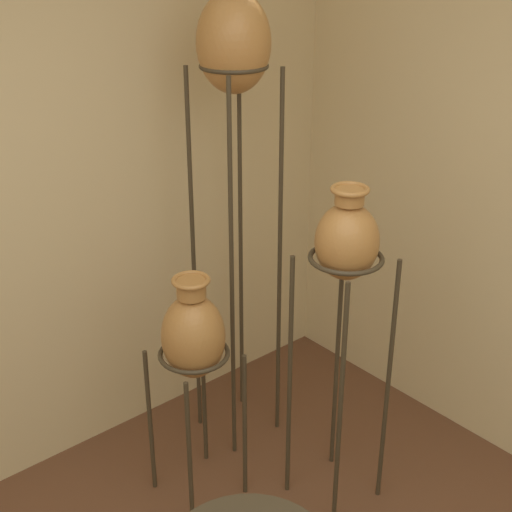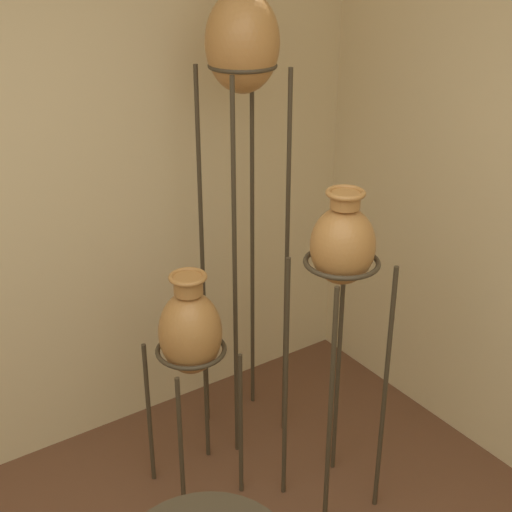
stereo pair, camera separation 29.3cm
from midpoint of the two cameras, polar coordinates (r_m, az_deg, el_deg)
name	(u,v)px [view 2 (the right image)]	position (r m, az deg, el deg)	size (l,w,h in m)	color
vase_stand_tall	(242,57)	(3.01, 1.79, 15.63)	(0.31, 0.31, 2.21)	#382D1E
vase_stand_medium	(342,257)	(2.74, 9.95, -0.15)	(0.31, 0.31, 1.47)	#382D1E
vase_stand_short	(190,335)	(2.97, -2.45, -6.40)	(0.32, 0.32, 1.08)	#382D1E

